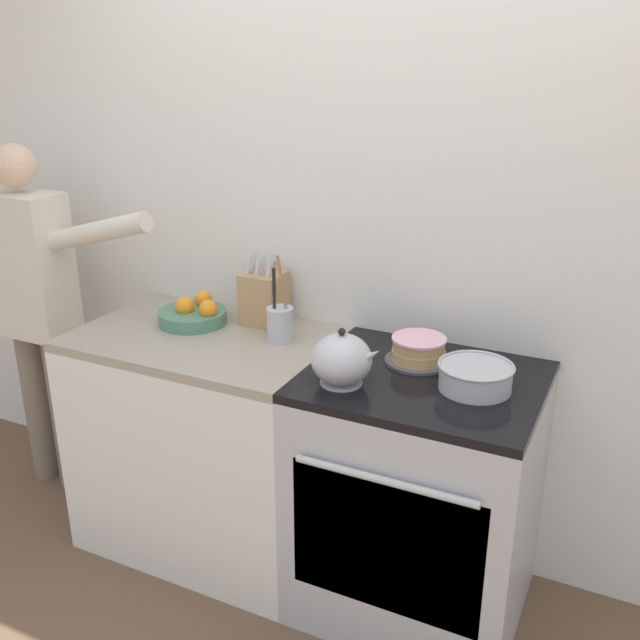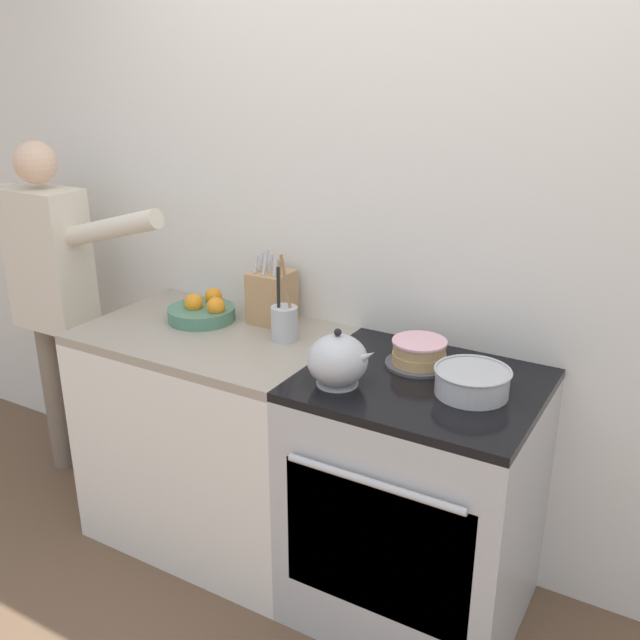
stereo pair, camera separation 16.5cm
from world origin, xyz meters
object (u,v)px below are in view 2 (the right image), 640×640
fruit_bowl (203,311)px  stove_range (415,499)px  mixing_bowl (472,381)px  tea_kettle (338,361)px  layer_cake (419,354)px  person_baker (54,288)px  knife_block (272,296)px  utensil_crock (284,321)px

fruit_bowl → stove_range: bearing=-5.4°
fruit_bowl → mixing_bowl: bearing=-5.0°
stove_range → mixing_bowl: 0.52m
tea_kettle → fruit_bowl: bearing=161.8°
tea_kettle → layer_cake: bearing=58.0°
person_baker → knife_block: bearing=0.6°
mixing_bowl → utensil_crock: utensil_crock is taller
mixing_bowl → fruit_bowl: (-1.12, 0.10, -0.01)m
mixing_bowl → fruit_bowl: 1.13m
layer_cake → utensil_crock: utensil_crock is taller
tea_kettle → fruit_bowl: size_ratio=0.90×
fruit_bowl → utensil_crock: bearing=-1.8°
layer_cake → tea_kettle: (-0.16, -0.26, 0.04)m
knife_block → stove_range: bearing=-16.8°
stove_range → mixing_bowl: (0.17, -0.01, 0.49)m
stove_range → fruit_bowl: size_ratio=3.40×
stove_range → utensil_crock: utensil_crock is taller
knife_block → fruit_bowl: 0.28m
mixing_bowl → layer_cake: bearing=151.9°
layer_cake → tea_kettle: bearing=-122.0°
fruit_bowl → person_baker: bearing=-175.6°
tea_kettle → fruit_bowl: (-0.73, 0.24, -0.04)m
layer_cake → mixing_bowl: 0.25m
fruit_bowl → layer_cake: bearing=1.3°
person_baker → mixing_bowl: bearing=-10.8°
layer_cake → fruit_bowl: (-0.90, -0.02, -0.01)m
stove_range → utensil_crock: 0.77m
utensil_crock → fruit_bowl: bearing=178.2°
tea_kettle → knife_block: 0.61m
knife_block → utensil_crock: (0.14, -0.14, -0.03)m
stove_range → fruit_bowl: fruit_bowl is taller
mixing_bowl → person_baker: size_ratio=0.15×
utensil_crock → fruit_bowl: (-0.39, 0.01, -0.04)m
stove_range → utensil_crock: (-0.57, 0.08, 0.52)m
stove_range → tea_kettle: size_ratio=3.79×
utensil_crock → person_baker: size_ratio=0.22×
utensil_crock → person_baker: 1.16m
stove_range → fruit_bowl: (-0.95, 0.09, 0.48)m
knife_block → mixing_bowl: bearing=-14.3°
stove_range → layer_cake: bearing=116.7°
mixing_bowl → fruit_bowl: size_ratio=0.90×
layer_cake → person_baker: 1.67m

